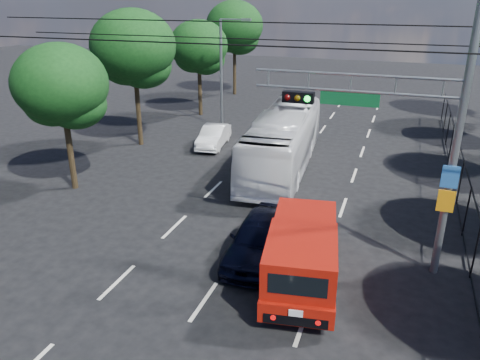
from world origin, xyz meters
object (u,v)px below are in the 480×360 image
at_px(red_pickup, 302,252).
at_px(navy_hatchback, 260,238).
at_px(signal_mast, 417,113).
at_px(white_bus, 283,141).
at_px(white_van, 214,136).

xyz_separation_m(red_pickup, navy_hatchback, (-1.69, 1.07, -0.35)).
xyz_separation_m(signal_mast, red_pickup, (-2.77, -2.09, -4.14)).
relative_size(white_bus, white_van, 2.88).
bearing_deg(white_bus, navy_hatchback, -84.76).
height_order(signal_mast, white_van, signal_mast).
bearing_deg(signal_mast, white_bus, 127.33).
distance_m(signal_mast, navy_hatchback, 6.41).
relative_size(signal_mast, navy_hatchback, 2.13).
xyz_separation_m(navy_hatchback, white_van, (-6.32, 11.15, -0.15)).
distance_m(white_bus, white_van, 5.42).
bearing_deg(white_bus, red_pickup, -76.51).
bearing_deg(red_pickup, navy_hatchback, 147.83).
relative_size(navy_hatchback, white_van, 1.20).
height_order(red_pickup, white_van, red_pickup).
xyz_separation_m(signal_mast, navy_hatchback, (-4.47, -1.03, -4.48)).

